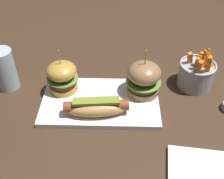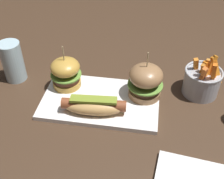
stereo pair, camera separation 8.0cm
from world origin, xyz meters
name	(u,v)px [view 1 (the left image)]	position (x,y,z in m)	size (l,w,h in m)	color
ground_plane	(100,103)	(0.00, 0.00, 0.00)	(3.00, 3.00, 0.00)	#422D1E
platter_main	(100,102)	(0.00, 0.00, 0.01)	(0.33, 0.20, 0.01)	white
hot_dog	(96,107)	(-0.01, -0.05, 0.04)	(0.18, 0.07, 0.05)	tan
slider_left	(62,76)	(-0.11, 0.05, 0.06)	(0.09, 0.09, 0.14)	gold
slider_right	(144,78)	(0.12, 0.04, 0.07)	(0.10, 0.10, 0.15)	#9B7047
fries_bucket	(197,74)	(0.29, 0.09, 0.05)	(0.11, 0.11, 0.13)	#A8AAB2
water_glass	(5,69)	(-0.29, 0.07, 0.06)	(0.07, 0.07, 0.13)	silver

